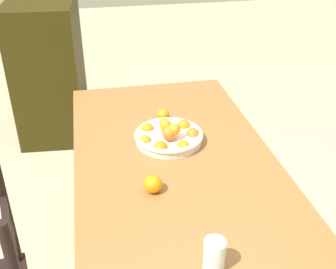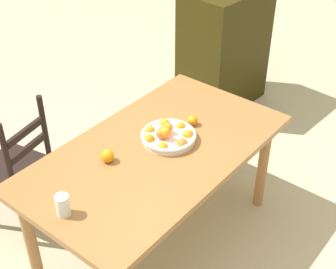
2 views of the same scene
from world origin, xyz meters
name	(u,v)px [view 1 (image 1 of 2)]	position (x,y,z in m)	size (l,w,h in m)	color
ground_plane	(173,267)	(0.00, 0.00, 0.00)	(12.00, 12.00, 0.00)	#B2A88B
dining_table	(174,170)	(0.00, 0.00, 0.65)	(1.62, 0.90, 0.74)	#956335
cabinet	(50,69)	(1.72, 0.66, 0.54)	(0.76, 0.50, 1.09)	#2C2608
fruit_bowl	(168,136)	(0.11, 0.00, 0.77)	(0.33, 0.33, 0.12)	silver
orange_loose_0	(163,115)	(0.34, -0.01, 0.77)	(0.06, 0.06, 0.06)	orange
orange_loose_1	(153,184)	(-0.25, 0.14, 0.77)	(0.07, 0.07, 0.07)	orange
drinking_glass	(214,255)	(-0.68, 0.01, 0.80)	(0.07, 0.07, 0.12)	silver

